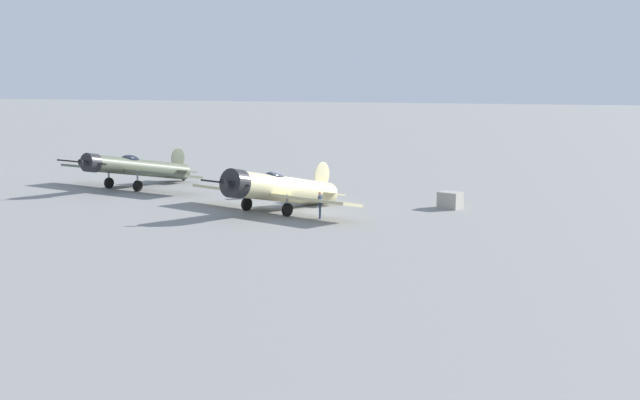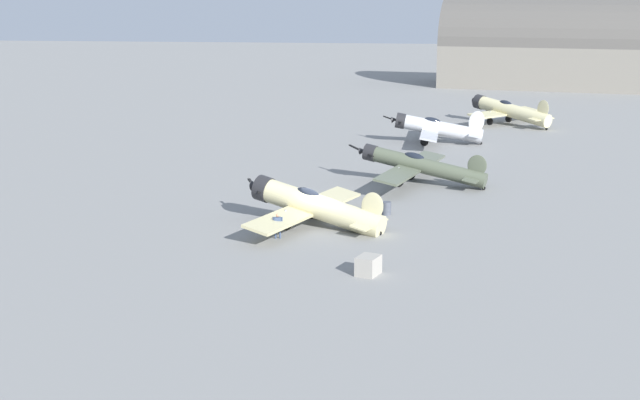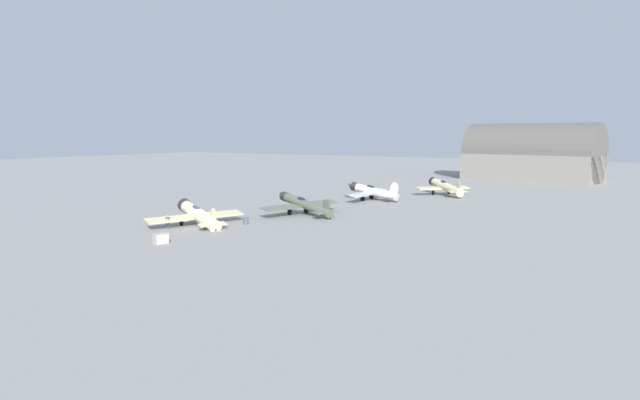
{
  "view_description": "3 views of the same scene",
  "coord_description": "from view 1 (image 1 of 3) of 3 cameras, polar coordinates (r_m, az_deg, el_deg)",
  "views": [
    {
      "loc": [
        -47.35,
        -17.8,
        8.3
      ],
      "look_at": [
        -2.24,
        -3.08,
        1.1
      ],
      "focal_mm": 46.22,
      "sensor_mm": 36.0,
      "label": 1
    },
    {
      "loc": [
        7.29,
        -57.19,
        15.15
      ],
      "look_at": [
        0.0,
        0.0,
        1.8
      ],
      "focal_mm": 51.73,
      "sensor_mm": 36.0,
      "label": 2
    },
    {
      "loc": [
        45.56,
        -47.12,
        11.18
      ],
      "look_at": [
        5.82,
        18.91,
        1.6
      ],
      "focal_mm": 29.69,
      "sensor_mm": 36.0,
      "label": 3
    }
  ],
  "objects": [
    {
      "name": "airplane_mid_apron",
      "position": [
        62.56,
        -12.71,
        2.2
      ],
      "size": [
        11.17,
        12.93,
        2.98
      ],
      "rotation": [
        0.0,
        0.0,
        2.86
      ],
      "color": "#4C5442",
      "rests_on": "ground_plane"
    },
    {
      "name": "airplane_foreground",
      "position": [
        50.68,
        -2.89,
        0.75
      ],
      "size": [
        9.86,
        12.24,
        3.3
      ],
      "rotation": [
        0.0,
        0.0,
        2.77
      ],
      "color": "beige",
      "rests_on": "ground_plane"
    },
    {
      "name": "fuel_drum",
      "position": [
        56.35,
        -4.72,
        0.59
      ],
      "size": [
        0.67,
        0.67,
        0.9
      ],
      "color": "#474C56",
      "rests_on": "ground_plane"
    },
    {
      "name": "equipment_crate",
      "position": [
        52.42,
        9.0,
        -0.01
      ],
      "size": [
        1.45,
        1.63,
        1.05
      ],
      "rotation": [
        0.0,
        0.0,
        5.94
      ],
      "color": "#9E998E",
      "rests_on": "ground_plane"
    },
    {
      "name": "ground_crew_mechanic",
      "position": [
        48.01,
        0.0,
        -0.17
      ],
      "size": [
        0.6,
        0.32,
        1.58
      ],
      "rotation": [
        0.0,
        0.0,
        1.84
      ],
      "color": "#384766",
      "rests_on": "ground_plane"
    },
    {
      "name": "ground_plane",
      "position": [
        51.26,
        -2.5,
        -0.7
      ],
      "size": [
        400.0,
        400.0,
        0.0
      ],
      "primitive_type": "plane",
      "color": "gray"
    }
  ]
}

